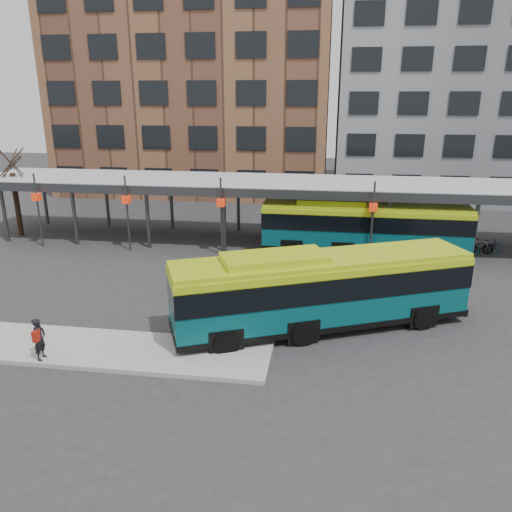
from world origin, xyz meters
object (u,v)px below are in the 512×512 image
Objects in this scene: bus_rear at (363,226)px; tree at (17,202)px; pedestrian at (39,339)px; bus_front at (321,288)px.

tree is at bearing 178.62° from bus_rear.
pedestrian is at bearing -128.60° from bus_rear.
bus_front is 1.01× the size of bus_rear.
bus_front reaches higher than bus_rear.
tree is 3.45× the size of pedestrian.
bus_rear reaches higher than pedestrian.
bus_front is 7.76× the size of pedestrian.
bus_front reaches higher than pedestrian.
tree is 23.64m from bus_rear.
bus_rear is (2.38, 10.92, -0.01)m from bus_front.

